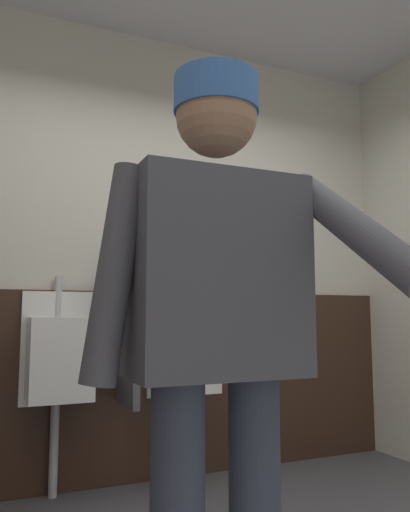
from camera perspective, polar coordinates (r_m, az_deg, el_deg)
wall_back at (r=3.36m, az=-5.56°, el=0.65°), size 4.03×0.12×2.88m
wainscot_band_back at (r=3.29m, az=-5.32°, el=-14.23°), size 3.43×0.03×1.16m
urinal_left at (r=2.99m, az=-16.21°, el=-10.97°), size 0.40×0.34×1.24m
urinal_middle at (r=3.17m, az=-2.41°, el=-10.95°), size 0.40×0.34×1.24m
privacy_divider_panel at (r=2.98m, az=-8.70°, el=-7.83°), size 0.04×0.40×0.90m
person at (r=1.35m, az=1.50°, el=-7.12°), size 0.69×0.60×1.69m
soap_dispenser at (r=3.74m, az=10.91°, el=-1.55°), size 0.10×0.07×0.18m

